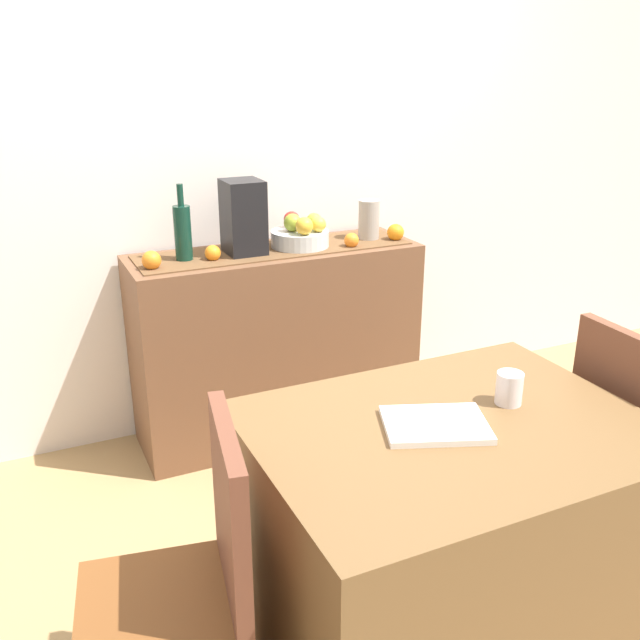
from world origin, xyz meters
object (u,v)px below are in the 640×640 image
object	(u,v)px
coffee_maker	(243,218)
dining_table	(444,537)
chair_by_corner	(639,498)
wine_bottle	(183,232)
open_book	(435,425)
sideboard_console	(277,343)
ceramic_vase	(369,220)
fruit_bowl	(300,238)
coffee_cup	(509,388)

from	to	relation	value
coffee_maker	dining_table	xyz separation A→B (m)	(0.10, -1.43, -0.68)
dining_table	chair_by_corner	world-z (taller)	chair_by_corner
wine_bottle	coffee_maker	distance (m)	0.27
coffee_maker	open_book	distance (m)	1.45
wine_bottle	coffee_maker	bearing A→B (deg)	0.00
sideboard_console	ceramic_vase	xyz separation A→B (m)	(0.47, 0.00, 0.54)
sideboard_console	coffee_maker	distance (m)	0.62
open_book	chair_by_corner	bearing A→B (deg)	20.41
wine_bottle	ceramic_vase	size ratio (longest dim) A/B	1.74
dining_table	coffee_maker	bearing A→B (deg)	94.07
sideboard_console	wine_bottle	xyz separation A→B (m)	(-0.41, 0.00, 0.57)
fruit_bowl	coffee_cup	bearing A→B (deg)	-87.39
wine_bottle	coffee_cup	xyz separation A→B (m)	(0.59, -1.38, -0.23)
wine_bottle	ceramic_vase	distance (m)	0.88
fruit_bowl	sideboard_console	bearing A→B (deg)	180.00
coffee_cup	fruit_bowl	bearing A→B (deg)	92.61
fruit_bowl	chair_by_corner	bearing A→B (deg)	-65.39
wine_bottle	open_book	bearing A→B (deg)	-77.39
fruit_bowl	open_book	world-z (taller)	fruit_bowl
coffee_maker	dining_table	bearing A→B (deg)	-85.93
wine_bottle	coffee_maker	world-z (taller)	wine_bottle
sideboard_console	open_book	distance (m)	1.45
ceramic_vase	coffee_cup	distance (m)	1.43
coffee_maker	chair_by_corner	xyz separation A→B (m)	(0.92, -1.43, -0.78)
coffee_cup	wine_bottle	bearing A→B (deg)	113.13
coffee_maker	wine_bottle	bearing A→B (deg)	180.00
sideboard_console	ceramic_vase	world-z (taller)	ceramic_vase
fruit_bowl	ceramic_vase	xyz separation A→B (m)	(0.35, 0.00, 0.05)
coffee_cup	coffee_maker	bearing A→B (deg)	103.23
coffee_maker	ceramic_vase	bearing A→B (deg)	0.00
ceramic_vase	coffee_cup	bearing A→B (deg)	-101.74
sideboard_console	chair_by_corner	world-z (taller)	chair_by_corner
ceramic_vase	coffee_cup	size ratio (longest dim) A/B	1.92
sideboard_console	coffee_cup	distance (m)	1.44
fruit_bowl	wine_bottle	distance (m)	0.53
sideboard_console	dining_table	distance (m)	1.43
ceramic_vase	dining_table	world-z (taller)	ceramic_vase
chair_by_corner	ceramic_vase	bearing A→B (deg)	101.98
sideboard_console	wine_bottle	size ratio (longest dim) A/B	4.05
wine_bottle	open_book	xyz separation A→B (m)	(0.32, -1.42, -0.27)
chair_by_corner	fruit_bowl	bearing A→B (deg)	114.61
fruit_bowl	coffee_cup	xyz separation A→B (m)	(0.06, -1.38, -0.14)
dining_table	chair_by_corner	xyz separation A→B (m)	(0.81, 0.00, -0.10)
ceramic_vase	chair_by_corner	bearing A→B (deg)	-78.02
sideboard_console	coffee_maker	size ratio (longest dim) A/B	4.08
ceramic_vase	fruit_bowl	bearing A→B (deg)	180.00
fruit_bowl	dining_table	distance (m)	1.54
dining_table	open_book	distance (m)	0.38
coffee_cup	chair_by_corner	distance (m)	0.79
fruit_bowl	coffee_maker	size ratio (longest dim) A/B	0.82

